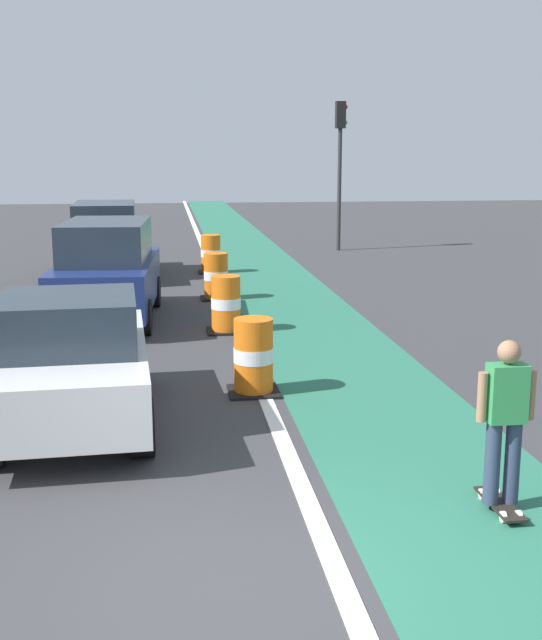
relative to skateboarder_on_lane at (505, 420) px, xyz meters
The scene contains 12 objects.
ground_plane 3.05m from the skateboarder_on_lane, 158.39° to the right, with size 100.00×100.00×0.00m, color #38383A.
bike_lane_strip 10.97m from the skateboarder_on_lane, 91.62° to the left, with size 2.50×80.00×0.01m, color #286B51.
lane_divider_stripe 11.11m from the skateboarder_on_lane, 99.40° to the left, with size 0.20×80.00×0.01m, color silver.
skateboarder_on_lane is the anchor object (origin of this frame).
parked_sedan_nearest 5.32m from the skateboarder_on_lane, 144.82° to the left, with size 2.09×4.19×1.70m.
parked_suv_second 10.59m from the skateboarder_on_lane, 114.19° to the left, with size 2.10×4.69×2.04m.
parked_suv_third 16.52m from the skateboarder_on_lane, 106.89° to the left, with size 2.02×4.65×2.04m.
traffic_barrel_front 4.61m from the skateboarder_on_lane, 115.01° to the left, with size 0.73×0.73×1.09m.
traffic_barrel_mid 8.49m from the skateboarder_on_lane, 103.85° to the left, with size 0.73×0.73×1.09m.
traffic_barrel_back 11.98m from the skateboarder_on_lane, 99.60° to the left, with size 0.73×0.73×1.09m.
traffic_barrel_far 16.17m from the skateboarder_on_lane, 96.68° to the left, with size 0.73×0.73×1.09m.
traffic_light_corner 21.27m from the skateboarder_on_lane, 82.11° to the left, with size 0.41×0.32×5.10m.
Camera 1 is at (-0.42, -5.84, 3.40)m, focal length 45.22 mm.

